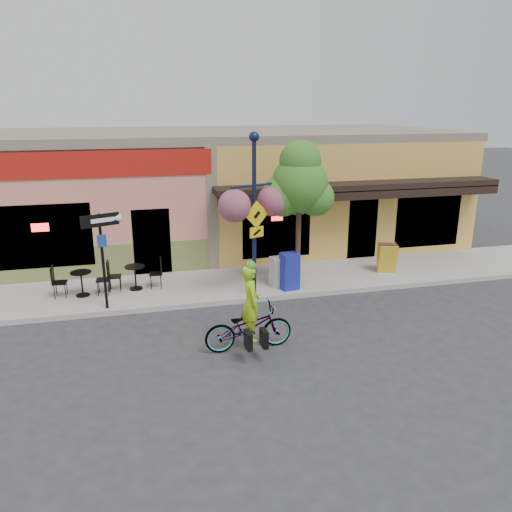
# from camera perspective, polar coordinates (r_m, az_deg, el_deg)

# --- Properties ---
(ground) EXTENTS (90.00, 90.00, 0.00)m
(ground) POSITION_cam_1_polar(r_m,az_deg,el_deg) (14.09, 1.46, -5.96)
(ground) COLOR #2D2D30
(ground) RESTS_ON ground
(sidewalk) EXTENTS (24.00, 3.00, 0.15)m
(sidewalk) POSITION_cam_1_polar(r_m,az_deg,el_deg) (15.86, -0.44, -2.98)
(sidewalk) COLOR #9E9B93
(sidewalk) RESTS_ON ground
(curb) EXTENTS (24.00, 0.12, 0.15)m
(curb) POSITION_cam_1_polar(r_m,az_deg,el_deg) (14.55, 0.89, -4.87)
(curb) COLOR #A8A59E
(curb) RESTS_ON ground
(building) EXTENTS (18.20, 8.20, 4.50)m
(building) POSITION_cam_1_polar(r_m,az_deg,el_deg) (20.56, -4.06, 7.86)
(building) COLOR #D77C6A
(building) RESTS_ON ground
(bicycle) EXTENTS (2.08, 0.78, 1.08)m
(bicycle) POSITION_cam_1_polar(r_m,az_deg,el_deg) (11.65, -0.86, -8.15)
(bicycle) COLOR maroon
(bicycle) RESTS_ON ground
(cyclist_rider) EXTENTS (0.45, 0.67, 1.80)m
(cyclist_rider) POSITION_cam_1_polar(r_m,az_deg,el_deg) (11.51, -0.62, -6.51)
(cyclist_rider) COLOR #9BD616
(cyclist_rider) RESTS_ON ground
(lamp_post) EXTENTS (1.60, 1.09, 4.66)m
(lamp_post) POSITION_cam_1_polar(r_m,az_deg,el_deg) (13.87, -0.21, 4.44)
(lamp_post) COLOR #12193A
(lamp_post) RESTS_ON sidewalk
(one_way_sign) EXTENTS (1.02, 0.58, 2.63)m
(one_way_sign) POSITION_cam_1_polar(r_m,az_deg,el_deg) (13.85, -17.07, -0.68)
(one_way_sign) COLOR black
(one_way_sign) RESTS_ON sidewalk
(cafe_set_left) EXTENTS (1.61, 0.85, 0.95)m
(cafe_set_left) POSITION_cam_1_polar(r_m,az_deg,el_deg) (15.25, -19.32, -2.63)
(cafe_set_left) COLOR black
(cafe_set_left) RESTS_ON sidewalk
(cafe_set_right) EXTENTS (1.60, 0.83, 0.95)m
(cafe_set_right) POSITION_cam_1_polar(r_m,az_deg,el_deg) (15.33, -13.65, -2.02)
(cafe_set_right) COLOR black
(cafe_set_right) RESTS_ON sidewalk
(newspaper_box_blue) EXTENTS (0.56, 0.52, 1.11)m
(newspaper_box_blue) POSITION_cam_1_polar(r_m,az_deg,el_deg) (14.94, 3.86, -1.74)
(newspaper_box_blue) COLOR #1A26A1
(newspaper_box_blue) RESTS_ON sidewalk
(newspaper_box_grey) EXTENTS (0.49, 0.46, 0.92)m
(newspaper_box_grey) POSITION_cam_1_polar(r_m,az_deg,el_deg) (15.16, 2.54, -1.82)
(newspaper_box_grey) COLOR #B1B1B1
(newspaper_box_grey) RESTS_ON sidewalk
(street_tree) EXTENTS (1.91, 1.91, 4.45)m
(street_tree) POSITION_cam_1_polar(r_m,az_deg,el_deg) (14.61, 4.91, 4.60)
(street_tree) COLOR #3D7A26
(street_tree) RESTS_ON sidewalk
(sandwich_board) EXTENTS (0.68, 0.58, 0.98)m
(sandwich_board) POSITION_cam_1_polar(r_m,az_deg,el_deg) (16.80, 14.85, -0.39)
(sandwich_board) COLOR gold
(sandwich_board) RESTS_ON sidewalk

